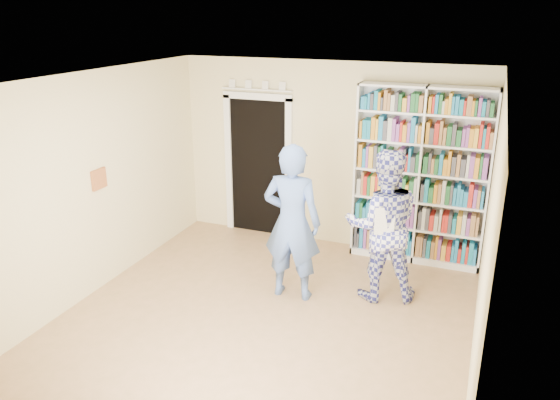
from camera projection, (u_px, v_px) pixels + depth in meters
floor at (261, 323)px, 6.18m from camera, size 5.00×5.00×0.00m
ceiling at (258, 81)px, 5.29m from camera, size 5.00×5.00×0.00m
wall_back at (328, 155)px, 7.93m from camera, size 4.50×0.00×4.50m
wall_left at (87, 187)px, 6.51m from camera, size 0.00×5.00×5.00m
wall_right at (487, 243)px, 4.96m from camera, size 0.00×5.00×5.00m
bookshelf at (420, 176)px, 7.37m from camera, size 1.78×0.33×2.44m
doorway at (258, 160)px, 8.35m from camera, size 1.10×0.08×2.43m
wall_art at (99, 179)px, 6.66m from camera, size 0.03×0.25×0.25m
man_blue at (292, 223)px, 6.48m from camera, size 0.73×0.50×1.93m
man_plaid at (383, 226)px, 6.47m from camera, size 1.09×0.96×1.87m
paper_sheet at (385, 221)px, 6.15m from camera, size 0.21×0.11×0.33m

